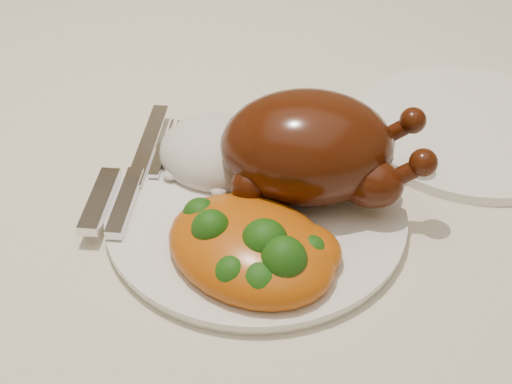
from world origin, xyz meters
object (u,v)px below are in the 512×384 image
(dinner_plate, at_px, (256,215))
(roast_chicken, at_px, (312,147))
(dining_table, at_px, (176,226))
(side_plate, at_px, (471,128))

(dinner_plate, relative_size, roast_chicken, 1.29)
(roast_chicken, bearing_deg, dinner_plate, -147.04)
(dining_table, xyz_separation_m, dinner_plate, (0.12, -0.07, 0.11))
(dining_table, height_order, side_plate, side_plate)
(dinner_plate, bearing_deg, roast_chicken, 51.04)
(side_plate, xyz_separation_m, roast_chicken, (-0.12, -0.15, 0.05))
(dinner_plate, height_order, side_plate, same)
(roast_chicken, bearing_deg, dining_table, 152.81)
(side_plate, bearing_deg, dinner_plate, -129.04)
(side_plate, relative_size, roast_chicken, 1.17)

